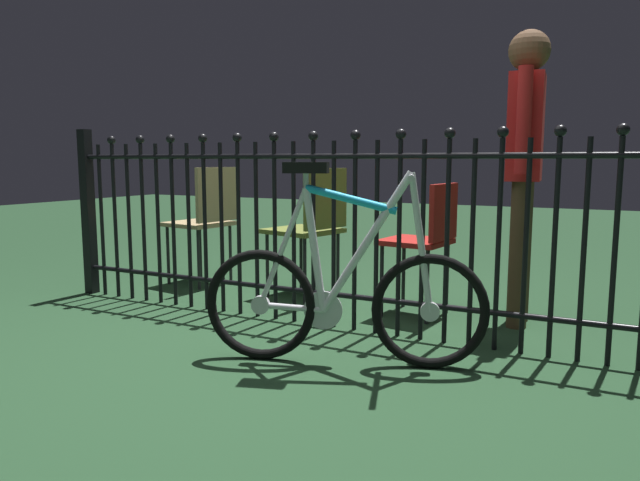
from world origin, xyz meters
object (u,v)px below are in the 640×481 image
person_visitor (525,152)px  chair_olive (312,220)px  chair_tan (206,214)px  chair_red (427,235)px  bicycle (343,295)px

person_visitor → chair_olive: bearing=178.4°
chair_olive → person_visitor: person_visitor is taller
chair_tan → chair_olive: bearing=-1.6°
person_visitor → chair_red: bearing=-170.3°
chair_red → person_visitor: size_ratio=0.49×
bicycle → chair_tan: bicycle is taller
bicycle → chair_olive: bicycle is taller
chair_olive → bicycle: bearing=-56.1°
chair_tan → person_visitor: size_ratio=0.54×
bicycle → chair_olive: (-0.74, 1.11, 0.21)m
chair_red → person_visitor: bearing=9.7°
bicycle → person_visitor: (0.61, 1.07, 0.65)m
chair_tan → bicycle: bearing=-34.4°
person_visitor → chair_tan: bearing=178.4°
bicycle → chair_tan: 2.01m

